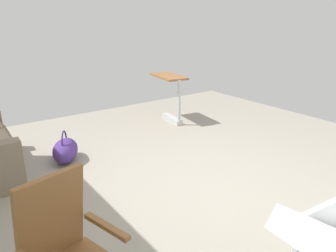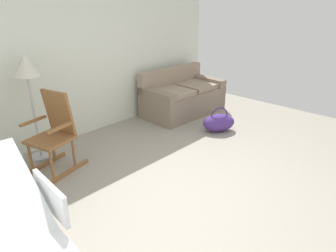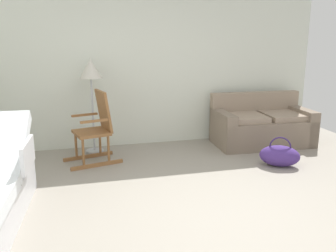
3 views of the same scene
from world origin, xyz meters
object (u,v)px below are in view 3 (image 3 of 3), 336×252
(rocking_chair, at_px, (96,128))
(couch, at_px, (262,126))
(floor_lamp, at_px, (91,75))
(duffel_bag, at_px, (280,156))

(rocking_chair, bearing_deg, couch, 4.56)
(rocking_chair, xyz_separation_m, floor_lamp, (-0.02, 0.47, 0.72))
(duffel_bag, bearing_deg, couch, 75.42)
(couch, distance_m, floor_lamp, 2.95)
(duffel_bag, bearing_deg, rocking_chair, 161.51)
(floor_lamp, relative_size, duffel_bag, 2.29)
(rocking_chair, distance_m, floor_lamp, 0.86)
(rocking_chair, relative_size, floor_lamp, 0.71)
(floor_lamp, height_order, duffel_bag, floor_lamp)
(couch, bearing_deg, rocking_chair, -175.44)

